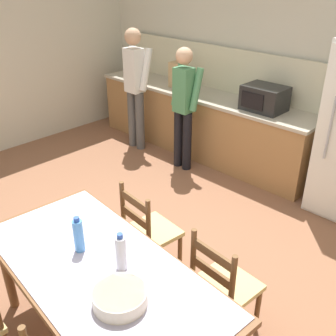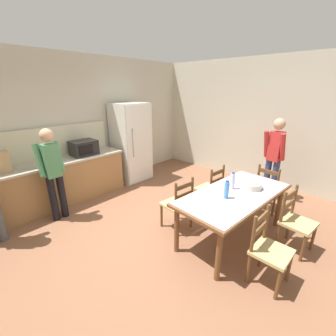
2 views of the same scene
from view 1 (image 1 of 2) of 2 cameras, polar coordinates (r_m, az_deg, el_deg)
The scene contains 14 objects.
ground_plane at distance 3.94m, azimuth -4.90°, elevation -12.13°, with size 8.32×8.32×0.00m, color brown.
wall_back at distance 5.26m, azimuth 17.43°, elevation 14.77°, with size 6.52×0.12×2.90m, color beige.
kitchen_counter at distance 5.76m, azimuth 4.55°, elevation 6.60°, with size 3.53×0.66×0.90m.
counter_splashback at distance 5.78m, azimuth 6.89°, elevation 14.31°, with size 3.49×0.03×0.60m, color beige.
microwave at distance 5.00m, azimuth 13.82°, elevation 9.82°, with size 0.50×0.39×0.30m.
paper_bag at distance 5.80m, azimuth 1.47°, elevation 13.33°, with size 0.24×0.16×0.36m, color tan.
dining_table at distance 2.70m, azimuth -9.81°, elevation -15.37°, with size 1.97×1.05×0.77m.
bottle_near_centre at distance 2.74m, azimuth -12.86°, elevation -9.49°, with size 0.07×0.07×0.27m.
bottle_off_centre at distance 2.55m, azimuth -6.84°, elevation -12.07°, with size 0.07×0.07×0.27m.
serving_bowl at distance 2.38m, azimuth -7.00°, elevation -18.02°, with size 0.32×0.32×0.09m.
chair_side_far_left at distance 3.45m, azimuth -2.84°, elevation -9.28°, with size 0.46×0.44×0.91m.
chair_side_far_right at distance 2.98m, azimuth 7.96°, elevation -16.65°, with size 0.45×0.43×0.91m.
person_at_sink at distance 5.76m, azimuth -4.79°, elevation 12.11°, with size 0.44×0.30×1.74m.
person_at_counter at distance 5.11m, azimuth 2.31°, elevation 9.34°, with size 0.41×0.28×1.62m.
Camera 1 is at (2.34, -1.93, 2.51)m, focal length 42.00 mm.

